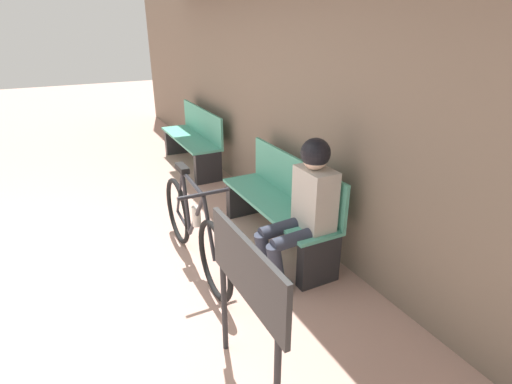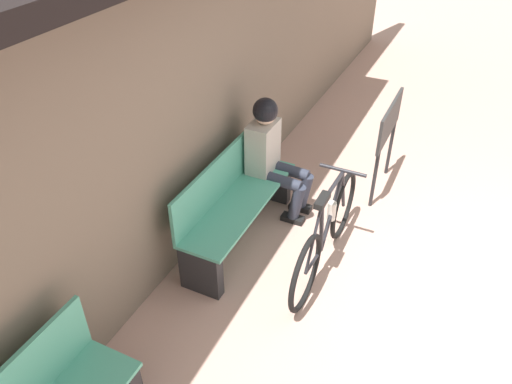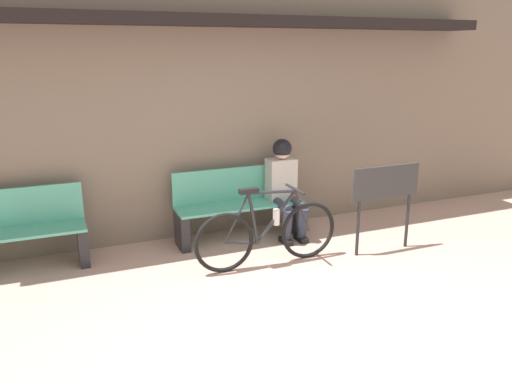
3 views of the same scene
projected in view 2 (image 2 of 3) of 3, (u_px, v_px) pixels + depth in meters
name	position (u px, v px, depth m)	size (l,w,h in m)	color
storefront_wall	(188.00, 61.00, 3.77)	(12.00, 0.56, 3.20)	#756656
park_bench_near	(235.00, 204.00, 4.43)	(1.52, 0.42, 0.84)	#51A88E
bicycle	(326.00, 233.00, 4.16)	(1.59, 0.40, 0.86)	black
person_seated	(272.00, 150.00, 4.62)	(0.34, 0.59, 1.18)	#2D3342
signboard	(389.00, 127.00, 4.87)	(0.83, 0.04, 0.98)	#232326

